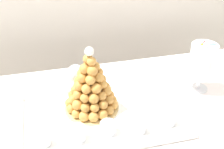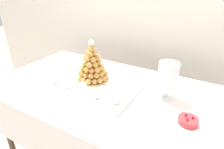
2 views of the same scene
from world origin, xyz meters
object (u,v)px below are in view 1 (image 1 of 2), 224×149
dessert_cup_centre (108,128)px  wine_glass (76,74)px  dessert_cup_mid_right (140,127)px  dessert_cup_left (44,139)px  serving_tray (103,117)px  croquembouche (91,86)px  macaron_goblet (202,61)px  dessert_cup_right (169,119)px  dessert_cup_mid_left (78,134)px

dessert_cup_centre → wine_glass: wine_glass is taller
dessert_cup_centre → dessert_cup_mid_right: 0.13m
dessert_cup_left → serving_tray: bearing=22.2°
serving_tray → dessert_cup_centre: (0.00, -0.10, 0.03)m
croquembouche → dessert_cup_left: 0.29m
serving_tray → macaron_goblet: size_ratio=2.65×
dessert_cup_right → wine_glass: (-0.34, 0.29, 0.09)m
croquembouche → dessert_cup_centre: bearing=-78.4°
dessert_cup_mid_left → macaron_goblet: (0.63, 0.22, 0.12)m
dessert_cup_left → dessert_cup_mid_left: dessert_cup_mid_left is taller
croquembouche → wine_glass: bearing=112.9°
macaron_goblet → wine_glass: 0.60m
dessert_cup_left → macaron_goblet: size_ratio=0.20×
serving_tray → dessert_cup_left: dessert_cup_left is taller
dessert_cup_mid_left → dessert_cup_right: bearing=0.7°
croquembouche → dessert_cup_left: size_ratio=5.92×
dessert_cup_right → serving_tray: bearing=158.2°
serving_tray → croquembouche: croquembouche is taller
dessert_cup_left → wine_glass: size_ratio=0.30×
dessert_cup_mid_right → dessert_cup_right: (0.13, 0.02, 0.00)m
serving_tray → wine_glass: (-0.08, 0.19, 0.12)m
dessert_cup_left → dessert_cup_mid_left: size_ratio=0.82×
dessert_cup_right → macaron_goblet: macaron_goblet is taller
serving_tray → dessert_cup_right: 0.28m
dessert_cup_right → wine_glass: wine_glass is taller
dessert_cup_left → dessert_cup_mid_left: bearing=-3.2°
croquembouche → dessert_cup_mid_right: bearing=-50.3°
macaron_goblet → wine_glass: (-0.59, 0.08, -0.03)m
serving_tray → macaron_goblet: macaron_goblet is taller
dessert_cup_centre → wine_glass: bearing=106.3°
dessert_cup_centre → dessert_cup_right: same height
dessert_cup_mid_right → wine_glass: wine_glass is taller
dessert_cup_centre → wine_glass: size_ratio=0.37×
croquembouche → macaron_goblet: croquembouche is taller
croquembouche → dessert_cup_mid_right: size_ratio=5.95×
croquembouche → dessert_cup_mid_left: (-0.09, -0.18, -0.09)m
dessert_cup_mid_left → dessert_cup_centre: bearing=4.2°
dessert_cup_mid_left → dessert_cup_left: bearing=176.8°
wine_glass → dessert_cup_mid_left: bearing=-97.5°
serving_tray → wine_glass: size_ratio=4.02×
dessert_cup_mid_left → dessert_cup_mid_right: size_ratio=1.22×
serving_tray → wine_glass: 0.24m
croquembouche → dessert_cup_centre: croquembouche is taller
dessert_cup_mid_left → wine_glass: wine_glass is taller
croquembouche → dessert_cup_mid_left: croquembouche is taller
dessert_cup_mid_left → wine_glass: size_ratio=0.37×
wine_glass → macaron_goblet: bearing=-7.7°
croquembouche → dessert_cup_mid_right: croquembouche is taller
croquembouche → dessert_cup_centre: size_ratio=4.81×
croquembouche → dessert_cup_right: size_ratio=5.07×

